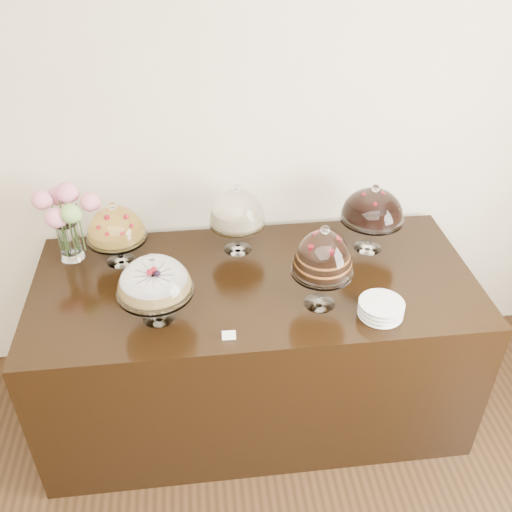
{
  "coord_description": "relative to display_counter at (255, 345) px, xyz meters",
  "views": [
    {
      "loc": [
        0.07,
        0.22,
        2.63
      ],
      "look_at": [
        0.33,
        2.4,
        1.08
      ],
      "focal_mm": 40.0,
      "sensor_mm": 36.0,
      "label": 1
    }
  ],
  "objects": [
    {
      "name": "cake_stand_choco_layer",
      "position": [
        0.28,
        -0.22,
        0.72
      ],
      "size": [
        0.28,
        0.28,
        0.43
      ],
      "color": "white",
      "rests_on": "display_counter"
    },
    {
      "name": "cake_stand_sugar_sponge",
      "position": [
        -0.47,
        -0.23,
        0.67
      ],
      "size": [
        0.34,
        0.34,
        0.35
      ],
      "color": "white",
      "rests_on": "display_counter"
    },
    {
      "name": "price_card_right",
      "position": [
        0.55,
        -0.42,
        0.47
      ],
      "size": [
        0.06,
        0.02,
        0.04
      ],
      "primitive_type": "cube",
      "rotation": [
        -0.21,
        0.0,
        0.1
      ],
      "color": "white",
      "rests_on": "display_counter"
    },
    {
      "name": "cake_stand_fruit_tart",
      "position": [
        -0.67,
        0.25,
        0.66
      ],
      "size": [
        0.3,
        0.3,
        0.35
      ],
      "color": "white",
      "rests_on": "display_counter"
    },
    {
      "name": "wall_back",
      "position": [
        -0.33,
        0.55,
        1.05
      ],
      "size": [
        5.0,
        0.04,
        3.0
      ],
      "primitive_type": "cube",
      "color": "beige",
      "rests_on": "ground"
    },
    {
      "name": "display_counter",
      "position": [
        0.0,
        0.0,
        0.0
      ],
      "size": [
        2.2,
        1.0,
        0.9
      ],
      "primitive_type": "cube",
      "color": "black",
      "rests_on": "ground"
    },
    {
      "name": "flower_vase",
      "position": [
        -0.92,
        0.31,
        0.71
      ],
      "size": [
        0.33,
        0.26,
        0.41
      ],
      "color": "white",
      "rests_on": "display_counter"
    },
    {
      "name": "plate_stack",
      "position": [
        0.54,
        -0.33,
        0.49
      ],
      "size": [
        0.2,
        0.2,
        0.07
      ],
      "color": "silver",
      "rests_on": "display_counter"
    },
    {
      "name": "price_card_left",
      "position": [
        -0.16,
        -0.41,
        0.47
      ],
      "size": [
        0.06,
        0.02,
        0.04
      ],
      "primitive_type": "cube",
      "rotation": [
        -0.21,
        0.0,
        -0.04
      ],
      "color": "white",
      "rests_on": "display_counter"
    },
    {
      "name": "cake_stand_cheesecake",
      "position": [
        -0.06,
        0.28,
        0.69
      ],
      "size": [
        0.3,
        0.3,
        0.39
      ],
      "color": "white",
      "rests_on": "display_counter"
    },
    {
      "name": "cake_stand_dark_choco",
      "position": [
        0.64,
        0.21,
        0.7
      ],
      "size": [
        0.33,
        0.33,
        0.38
      ],
      "color": "white",
      "rests_on": "display_counter"
    }
  ]
}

